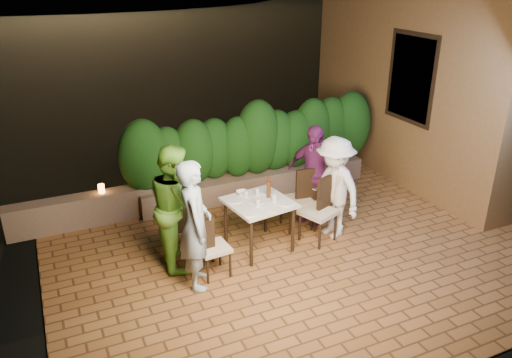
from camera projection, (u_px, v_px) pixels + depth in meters
ground at (310, 258)px, 7.05m from camera, size 400.00×400.00×0.00m
terrace_floor at (293, 245)px, 7.49m from camera, size 7.00×6.00×0.15m
building_wall at (431, 42)px, 9.11m from camera, size 1.60×5.00×5.00m
window_pane at (412, 78)px, 8.59m from camera, size 0.08×1.00×1.40m
window_frame at (412, 78)px, 8.59m from camera, size 0.06×1.15×1.55m
planter at (255, 182)px, 8.97m from camera, size 4.20×0.55×0.40m
hedge at (255, 143)px, 8.67m from camera, size 4.00×0.70×1.10m
parapet at (81, 211)px, 7.80m from camera, size 2.20×0.30×0.50m
hill at (69, 36)px, 59.51m from camera, size 52.00×40.00×22.00m
dining_table at (259, 225)px, 7.13m from camera, size 0.95×0.95×0.75m
plate_nw at (250, 213)px, 6.63m from camera, size 0.23×0.23×0.01m
plate_sw at (234, 200)px, 6.99m from camera, size 0.22×0.22×0.01m
plate_ne at (286, 203)px, 6.91m from camera, size 0.23×0.23×0.01m
plate_se at (267, 192)px, 7.25m from camera, size 0.20×0.20×0.01m
plate_centre at (257, 201)px, 6.96m from camera, size 0.20×0.20×0.01m
plate_front at (275, 209)px, 6.74m from camera, size 0.20×0.20×0.01m
glass_nw at (258, 203)px, 6.80m from camera, size 0.07×0.07×0.12m
glass_sw at (246, 194)px, 7.08m from camera, size 0.06×0.06×0.10m
glass_ne at (275, 198)px, 6.94m from camera, size 0.07×0.07×0.12m
glass_se at (258, 192)px, 7.14m from camera, size 0.06×0.06×0.11m
beer_bottle at (269, 187)px, 7.04m from camera, size 0.06×0.06×0.32m
bowl at (242, 193)px, 7.20m from camera, size 0.19×0.19×0.04m
chair_left_front at (213, 247)px, 6.49m from camera, size 0.42×0.42×0.84m
chair_left_back at (199, 230)px, 6.89m from camera, size 0.49×0.49×0.86m
chair_right_front at (318, 211)px, 7.28m from camera, size 0.59×0.59×0.98m
chair_right_back at (297, 199)px, 7.67m from camera, size 0.49×0.49×0.96m
diner_blue at (195, 225)px, 6.13m from camera, size 0.54×0.70×1.71m
diner_green at (176, 206)px, 6.60m from camera, size 0.73×0.89×1.71m
diner_white at (334, 188)px, 7.32m from camera, size 0.73×1.09×1.56m
diner_purple at (313, 175)px, 7.73m from camera, size 0.75×1.02×1.61m
parapet_lamp at (101, 189)px, 7.81m from camera, size 0.10×0.10×0.14m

